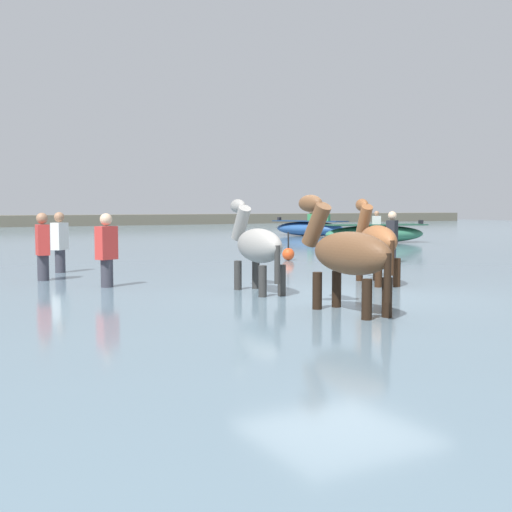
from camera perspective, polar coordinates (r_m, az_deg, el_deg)
The scene contains 12 objects.
ground_plane at distance 9.69m, azimuth 7.22°, elevation -6.01°, with size 120.00×120.00×0.00m, color #666051.
water_surface at distance 18.62m, azimuth -11.31°, elevation -0.42°, with size 90.00×90.00×0.43m, color slate.
horse_lead_grey at distance 9.94m, azimuth 0.09°, elevation 0.68°, with size 0.54×1.71×1.86m.
horse_trailing_bay at distance 8.11m, azimuth 8.01°, elevation -0.05°, with size 0.54×1.74×1.89m.
horse_flank_chestnut at distance 11.28m, azimuth 10.51°, elevation 1.11°, with size 0.86×1.72×1.88m.
boat_far_offshore at distance 29.06m, azimuth 4.74°, elevation 2.45°, with size 2.42×3.68×1.16m.
boat_mid_channel at distance 23.79m, azimuth 10.41°, elevation 1.95°, with size 3.98×2.04×1.16m.
person_wading_mid at distance 10.83m, azimuth -12.97°, elevation -0.36°, with size 0.37×0.31×1.63m.
person_spectator_far at distance 12.10m, azimuth -18.19°, elevation 0.02°, with size 0.21×0.33×1.63m.
person_onlooker_left at distance 15.37m, azimuth 11.83°, elevation 1.02°, with size 0.38×0.34×1.63m.
person_onlooker_right at distance 13.47m, azimuth -16.82°, elevation 0.47°, with size 0.37×0.36×1.63m.
channel_buoy at distance 15.91m, azimuth 2.85°, elevation 0.20°, with size 0.30×0.30×0.69m.
Camera 1 is at (-5.65, -7.67, 1.74)m, focal length 45.59 mm.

